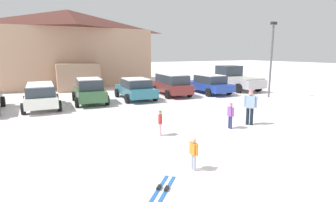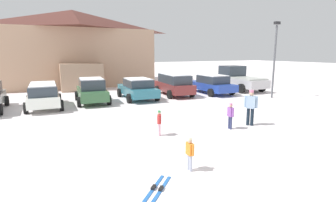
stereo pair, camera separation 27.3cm
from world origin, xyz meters
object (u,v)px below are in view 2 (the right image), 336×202
Objects in this scene: pair_of_skis at (158,188)px; ski_lodge at (74,47)px; parked_white_suv at (44,95)px; lamp_post at (275,56)px; parked_teal_hatchback at (138,88)px; skier_adult_in_blue_parka at (251,106)px; parked_maroon_van at (174,84)px; skier_child_in_orange_jacket at (190,152)px; parked_blue_hatchback at (211,84)px; skier_child_in_red_jacket at (159,122)px; pickup_truck at (238,79)px; parked_green_coupe at (92,90)px; skier_child_in_purple_jacket at (230,115)px.

ski_lodge is at bearing 86.26° from pair_of_skis.
lamp_post reaches higher than parked_white_suv.
pair_of_skis is (-4.18, -12.38, -0.76)m from parked_teal_hatchback.
parked_teal_hatchback is 10.34m from lamp_post.
skier_adult_in_blue_parka reaches higher than parked_teal_hatchback.
parked_maroon_van is 4.67× the size of skier_child_in_orange_jacket.
lamp_post is at bearing -53.82° from parked_blue_hatchback.
skier_child_in_red_jacket is 0.90× the size of pair_of_skis.
pickup_truck is (3.46, 0.71, 0.20)m from parked_blue_hatchback.
parked_green_coupe is (2.97, 0.36, 0.01)m from parked_white_suv.
parked_white_suv is 12.29m from pair_of_skis.
parked_green_coupe reaches higher than skier_child_in_red_jacket.
skier_child_in_red_jacket is 12.52m from lamp_post.
pickup_truck is at bearing 0.95° from parked_maroon_van.
pickup_truck is 3.32× the size of skier_adult_in_blue_parka.
skier_child_in_purple_jacket reaches higher than pair_of_skis.
parked_teal_hatchback reaches higher than skier_child_in_red_jacket.
lamp_post reaches higher than skier_child_in_purple_jacket.
parked_green_coupe is 0.77× the size of pickup_truck.
parked_maroon_van is 10.33m from skier_child_in_red_jacket.
skier_child_in_purple_jacket is (0.93, -9.11, -0.13)m from parked_teal_hatchback.
lamp_post is at bearing -53.95° from ski_lodge.
pickup_truck reaches higher than parked_blue_hatchback.
skier_child_in_purple_jacket is (4.20, -9.17, -0.18)m from parked_green_coupe.
skier_child_in_purple_jacket is at bearing -80.55° from ski_lodge.
skier_child_in_purple_jacket is (3.22, -0.59, 0.07)m from skier_child_in_red_jacket.
skier_child_in_orange_jacket is at bearing -151.13° from skier_adult_in_blue_parka.
parked_blue_hatchback reaches higher than skier_child_in_purple_jacket.
parked_white_suv is at bearing -106.59° from ski_lodge.
skier_child_in_purple_jacket is (3.51, -21.10, -3.25)m from ski_lodge.
skier_adult_in_blue_parka is at bearing -115.94° from parked_blue_hatchback.
parked_blue_hatchback is 0.86× the size of pickup_truck.
ski_lodge is 3.46× the size of parked_teal_hatchback.
skier_child_in_orange_jacket is 0.85× the size of skier_child_in_purple_jacket.
parked_teal_hatchback is 3.91× the size of skier_child_in_purple_jacket.
skier_child_in_red_jacket is (-5.46, -8.77, -0.33)m from parked_maroon_van.
parked_green_coupe is 10.09m from skier_child_in_purple_jacket.
skier_child_in_red_jacket is at bearing -159.21° from lamp_post.
parked_blue_hatchback is 4.07× the size of skier_child_in_purple_jacket.
ski_lodge is at bearing 86.72° from parked_green_coupe.
pickup_truck is 4.75× the size of skier_child_in_purple_jacket.
lamp_post is at bearing 20.79° from skier_child_in_red_jacket.
parked_green_coupe reaches higher than parked_teal_hatchback.
skier_adult_in_blue_parka is at bearing -145.07° from lamp_post.
parked_teal_hatchback is (3.27, -0.07, -0.06)m from parked_green_coupe.
skier_adult_in_blue_parka is at bearing -76.71° from parked_teal_hatchback.
parked_white_suv is at bearing 179.74° from parked_blue_hatchback.
pickup_truck is 5.28× the size of skier_child_in_red_jacket.
lamp_post reaches higher than pair_of_skis.
skier_child_in_purple_jacket reaches higher than skier_child_in_red_jacket.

